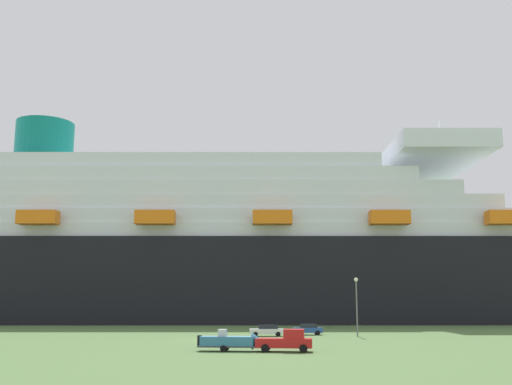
# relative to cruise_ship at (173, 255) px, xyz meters

# --- Properties ---
(ground_plane) EXTENTS (600.00, 600.00, 0.00)m
(ground_plane) POSITION_rel_cruise_ship_xyz_m (9.26, -31.79, -15.24)
(ground_plane) COLOR #4C6B38
(cruise_ship) EXTENTS (247.69, 49.83, 55.44)m
(cruise_ship) POSITION_rel_cruise_ship_xyz_m (0.00, 0.00, 0.00)
(cruise_ship) COLOR black
(cruise_ship) RESTS_ON ground_plane
(pickup_truck) EXTENTS (5.85, 2.99, 2.20)m
(pickup_truck) POSITION_rel_cruise_ship_xyz_m (18.62, -79.91, -14.19)
(pickup_truck) COLOR red
(pickup_truck) RESTS_ON ground_plane
(small_boat_on_trailer) EXTENTS (7.48, 2.76, 2.15)m
(small_boat_on_trailer) POSITION_rel_cruise_ship_xyz_m (13.38, -79.05, -14.27)
(small_boat_on_trailer) COLOR #595960
(small_boat_on_trailer) RESTS_ON ground_plane
(street_lamp) EXTENTS (0.56, 0.56, 8.15)m
(street_lamp) POSITION_rel_cruise_ship_xyz_m (30.96, -56.37, -9.94)
(street_lamp) COLOR slate
(street_lamp) RESTS_ON ground_plane
(parked_car_white_van) EXTENTS (4.84, 2.18, 1.58)m
(parked_car_white_van) POSITION_rel_cruise_ship_xyz_m (18.39, -54.91, -14.40)
(parked_car_white_van) COLOR white
(parked_car_white_van) RESTS_ON ground_plane
(parked_car_blue_suv) EXTENTS (4.28, 2.15, 1.58)m
(parked_car_blue_suv) POSITION_rel_cruise_ship_xyz_m (24.58, -52.03, -14.41)
(parked_car_blue_suv) COLOR #264C99
(parked_car_blue_suv) RESTS_ON ground_plane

